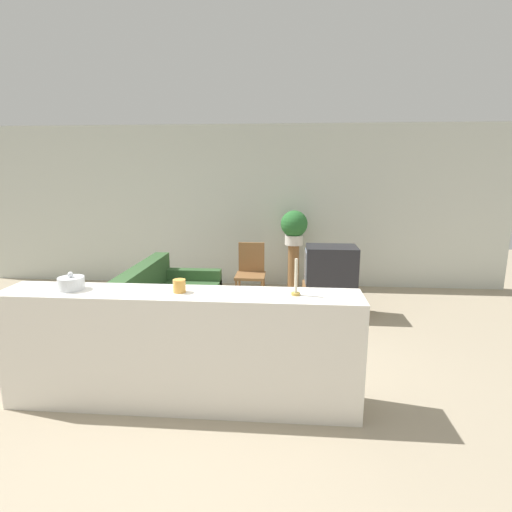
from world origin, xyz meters
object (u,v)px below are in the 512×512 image
at_px(wooden_chair, 251,270).
at_px(couch, 167,309).
at_px(television, 331,266).
at_px(decorative_bowl, 71,283).
at_px(potted_plant, 294,226).

bearing_deg(wooden_chair, couch, -126.03).
bearing_deg(television, wooden_chair, 154.64).
bearing_deg(wooden_chair, decorative_bowl, -113.51).
height_order(television, potted_plant, potted_plant).
relative_size(couch, decorative_bowl, 8.87).
relative_size(television, wooden_chair, 0.78).
height_order(wooden_chair, decorative_bowl, decorative_bowl).
relative_size(television, potted_plant, 1.23).
bearing_deg(decorative_bowl, wooden_chair, 66.49).
relative_size(wooden_chair, potted_plant, 1.58).
height_order(wooden_chair, potted_plant, potted_plant).
bearing_deg(decorative_bowl, potted_plant, 60.90).
distance_m(couch, decorative_bowl, 1.76).
height_order(couch, wooden_chair, wooden_chair).
bearing_deg(couch, television, 19.40).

